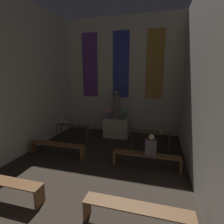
# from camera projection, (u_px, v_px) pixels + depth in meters

# --- Properties ---
(wall_back) EXTENTS (6.27, 0.16, 5.89)m
(wall_back) POSITION_uv_depth(u_px,v_px,m) (121.00, 76.00, 9.06)
(wall_back) COLOR beige
(wall_back) RESTS_ON ground_plane
(wall_right) EXTENTS (0.12, 9.92, 5.89)m
(wall_right) POSITION_uv_depth(u_px,v_px,m) (214.00, 80.00, 3.65)
(wall_right) COLOR beige
(wall_right) RESTS_ON ground_plane
(altar) EXTENTS (1.20, 0.64, 0.95)m
(altar) POSITION_uv_depth(u_px,v_px,m) (116.00, 128.00, 8.66)
(altar) COLOR #ADA38E
(altar) RESTS_ON ground_plane
(statue) EXTENTS (0.32, 0.32, 1.38)m
(statue) POSITION_uv_depth(u_px,v_px,m) (116.00, 106.00, 8.43)
(statue) COLOR #5B5651
(statue) RESTS_ON altar
(flower_vase_left) EXTENTS (0.30, 0.30, 0.51)m
(flower_vase_left) POSITION_uv_depth(u_px,v_px,m) (109.00, 112.00, 8.60)
(flower_vase_left) COLOR #4C5666
(flower_vase_left) RESTS_ON altar
(flower_vase_right) EXTENTS (0.30, 0.30, 0.51)m
(flower_vase_right) POSITION_uv_depth(u_px,v_px,m) (124.00, 113.00, 8.40)
(flower_vase_right) COLOR #4C5666
(flower_vase_right) RESTS_ON altar
(candle_rack_left) EXTENTS (1.53, 0.42, 1.01)m
(candle_rack_left) POSITION_uv_depth(u_px,v_px,m) (73.00, 127.00, 7.94)
(candle_rack_left) COLOR #473823
(candle_rack_left) RESTS_ON ground_plane
(candle_rack_right) EXTENTS (1.53, 0.42, 1.02)m
(candle_rack_right) POSITION_uv_depth(u_px,v_px,m) (151.00, 134.00, 7.04)
(candle_rack_right) COLOR #473823
(candle_rack_right) RESTS_ON ground_plane
(pew_second_left) EXTENTS (2.21, 0.36, 0.48)m
(pew_second_left) POSITION_uv_depth(u_px,v_px,m) (3.00, 184.00, 4.38)
(pew_second_left) COLOR brown
(pew_second_left) RESTS_ON ground_plane
(pew_second_right) EXTENTS (2.21, 0.36, 0.48)m
(pew_second_right) POSITION_uv_depth(u_px,v_px,m) (137.00, 212.00, 3.50)
(pew_second_right) COLOR brown
(pew_second_right) RESTS_ON ground_plane
(pew_back_left) EXTENTS (2.21, 0.36, 0.48)m
(pew_back_left) POSITION_uv_depth(u_px,v_px,m) (57.00, 147.00, 6.67)
(pew_back_left) COLOR brown
(pew_back_left) RESTS_ON ground_plane
(pew_back_right) EXTENTS (2.21, 0.36, 0.48)m
(pew_back_right) POSITION_uv_depth(u_px,v_px,m) (146.00, 158.00, 5.80)
(pew_back_right) COLOR brown
(pew_back_right) RESTS_ON ground_plane
(person_seated) EXTENTS (0.36, 0.24, 0.71)m
(person_seated) POSITION_uv_depth(u_px,v_px,m) (151.00, 146.00, 5.67)
(person_seated) COLOR #564C56
(person_seated) RESTS_ON pew_back_right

